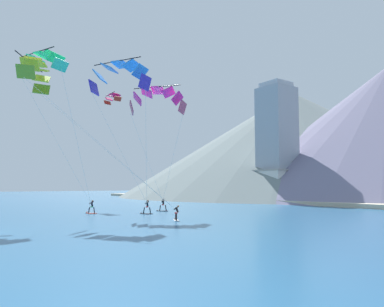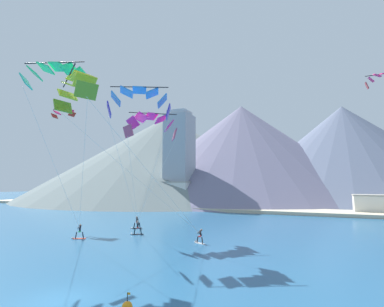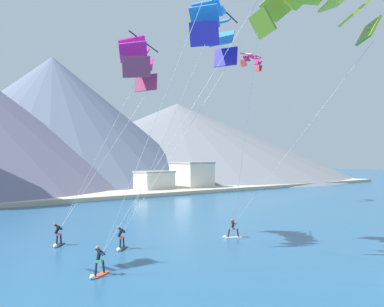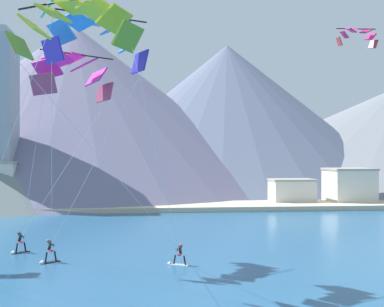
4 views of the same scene
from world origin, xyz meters
The scene contains 20 objects.
ground_plane centered at (0.00, 0.00, 0.00)m, with size 400.00×400.00×0.00m, color #23567F.
kitesurfer_near_lead centered at (-11.59, 24.03, 0.57)m, with size 1.49×1.53×1.80m.
kitesurfer_near_trail centered at (-13.15, 14.46, 0.54)m, with size 1.71×1.21×1.79m.
kitesurfer_mid_center centered at (-8.54, 19.79, 0.58)m, with size 1.57×1.45×1.81m.
kitesurfer_far_left centered at (0.98, 17.93, 0.44)m, with size 1.73×1.16×1.63m.
parafoil_kite_near_lead centered at (-6.77, 20.30, 14.36)m, with size 7.58×7.03×14.39m.
parafoil_kite_near_trail centered at (-9.19, 7.06, 17.01)m, with size 6.87×9.60×16.63m.
parafoil_kite_mid_center centered at (-4.49, 14.07, 15.77)m, with size 7.17×8.48×15.71m.
parafoil_kite_far_left centered at (-5.06, 5.52, 14.56)m, with size 9.60×14.59×14.36m.
parafoil_kite_distant_high_outer centered at (21.91, 34.43, 20.99)m, with size 4.91×2.11×2.14m.
parafoil_kite_distant_low_drift centered at (-25.53, 22.77, 18.44)m, with size 4.41×1.41×1.53m.
race_marker_buoy centered at (4.29, 0.48, 0.16)m, with size 0.56×0.56×1.02m.
shoreline_strip centered at (0.00, 56.90, 0.35)m, with size 180.00×10.00×0.70m, color beige.
shore_building_harbour_front centered at (22.34, 60.06, 2.09)m, with size 6.77×5.05×4.16m.
shore_building_promenade_mid centered at (-23.87, 60.03, 3.50)m, with size 9.38×5.67×6.97m.
shore_building_quay_east centered at (-34.43, 61.60, 3.56)m, with size 5.64×6.85×7.10m.
highrise_tower centered at (-23.63, 62.18, 13.30)m, with size 7.00×7.00×27.02m.
mountain_peak_west_ridge centered at (19.94, 104.92, 16.99)m, with size 83.47×83.47×33.98m.
mountain_peak_central_summit centered at (-15.31, 99.17, 18.21)m, with size 96.33×96.33×36.41m.
mountain_peak_east_shoulder centered at (-47.50, 98.32, 17.49)m, with size 115.37×115.37×34.99m.
Camera 2 is at (14.10, -13.04, 6.62)m, focal length 28.00 mm.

